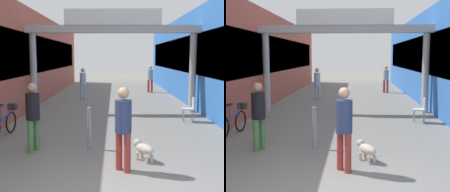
# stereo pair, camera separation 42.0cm
# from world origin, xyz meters

# --- Properties ---
(storefront_left) EXTENTS (3.00, 26.00, 4.44)m
(storefront_left) POSITION_xyz_m (-5.09, 11.00, 2.22)
(storefront_left) COLOR #B25142
(storefront_left) RESTS_ON ground_plane
(storefront_right) EXTENTS (3.00, 26.00, 4.44)m
(storefront_right) POSITION_xyz_m (5.09, 11.00, 2.22)
(storefront_right) COLOR blue
(storefront_right) RESTS_ON ground_plane
(arcade_sign_gateway) EXTENTS (7.40, 0.47, 4.26)m
(arcade_sign_gateway) POSITION_xyz_m (0.00, 8.54, 3.01)
(arcade_sign_gateway) COLOR #B2B2B2
(arcade_sign_gateway) RESTS_ON ground_plane
(pedestrian_with_dog) EXTENTS (0.48, 0.48, 1.74)m
(pedestrian_with_dog) POSITION_xyz_m (0.24, 1.65, 1.00)
(pedestrian_with_dog) COLOR #99332D
(pedestrian_with_dog) RESTS_ON ground_plane
(pedestrian_companion) EXTENTS (0.45, 0.45, 1.71)m
(pedestrian_companion) POSITION_xyz_m (-1.94, 2.99, 0.98)
(pedestrian_companion) COLOR #4C7F47
(pedestrian_companion) RESTS_ON ground_plane
(pedestrian_carrying_crate) EXTENTS (0.44, 0.44, 1.72)m
(pedestrian_carrying_crate) POSITION_xyz_m (-1.64, 12.32, 0.99)
(pedestrian_carrying_crate) COLOR #A5BFE0
(pedestrian_carrying_crate) RESTS_ON ground_plane
(pedestrian_elderly_walking) EXTENTS (0.47, 0.47, 1.74)m
(pedestrian_elderly_walking) POSITION_xyz_m (2.40, 15.71, 1.00)
(pedestrian_elderly_walking) COLOR #99332D
(pedestrian_elderly_walking) RESTS_ON ground_plane
(dog_on_leash) EXTENTS (0.54, 0.63, 0.46)m
(dog_on_leash) POSITION_xyz_m (0.71, 2.30, 0.28)
(dog_on_leash) COLOR beige
(dog_on_leash) RESTS_ON ground_plane
(bicycle_blue_third) EXTENTS (0.46, 1.68, 0.98)m
(bicycle_blue_third) POSITION_xyz_m (-3.18, 4.47, 0.44)
(bicycle_blue_third) COLOR black
(bicycle_blue_third) RESTS_ON ground_plane
(bollard_post_metal) EXTENTS (0.10, 0.10, 1.09)m
(bollard_post_metal) POSITION_xyz_m (-0.58, 3.20, 0.55)
(bollard_post_metal) COLOR gray
(bollard_post_metal) RESTS_ON ground_plane
(cafe_chair_aluminium_nearer) EXTENTS (0.44, 0.44, 0.89)m
(cafe_chair_aluminium_nearer) POSITION_xyz_m (2.80, 6.54, 0.54)
(cafe_chair_aluminium_nearer) COLOR gray
(cafe_chair_aluminium_nearer) RESTS_ON ground_plane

